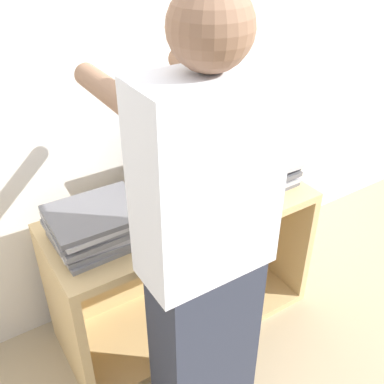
{
  "coord_description": "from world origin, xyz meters",
  "views": [
    {
      "loc": [
        -0.79,
        -1.08,
        1.71
      ],
      "look_at": [
        0.0,
        0.16,
        0.76
      ],
      "focal_mm": 42.0,
      "sensor_mm": 36.0,
      "label": 1
    }
  ],
  "objects_px": {
    "laptop_open": "(176,191)",
    "person": "(204,258)",
    "laptop_stack_left": "(98,224)",
    "laptop_stack_right": "(252,172)"
  },
  "relations": [
    {
      "from": "laptop_open",
      "to": "person",
      "type": "xyz_separation_m",
      "value": [
        -0.19,
        -0.5,
        0.09
      ]
    },
    {
      "from": "laptop_stack_left",
      "to": "laptop_stack_right",
      "type": "relative_size",
      "value": 1.02
    },
    {
      "from": "laptop_open",
      "to": "person",
      "type": "bearing_deg",
      "value": -111.15
    },
    {
      "from": "laptop_open",
      "to": "laptop_stack_left",
      "type": "relative_size",
      "value": 0.93
    },
    {
      "from": "laptop_stack_left",
      "to": "person",
      "type": "height_order",
      "value": "person"
    },
    {
      "from": "laptop_open",
      "to": "person",
      "type": "distance_m",
      "value": 0.54
    },
    {
      "from": "laptop_stack_right",
      "to": "person",
      "type": "relative_size",
      "value": 0.23
    },
    {
      "from": "laptop_stack_left",
      "to": "laptop_open",
      "type": "bearing_deg",
      "value": 8.62
    },
    {
      "from": "person",
      "to": "laptop_stack_right",
      "type": "bearing_deg",
      "value": 38.61
    },
    {
      "from": "person",
      "to": "laptop_open",
      "type": "bearing_deg",
      "value": 68.85
    }
  ]
}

